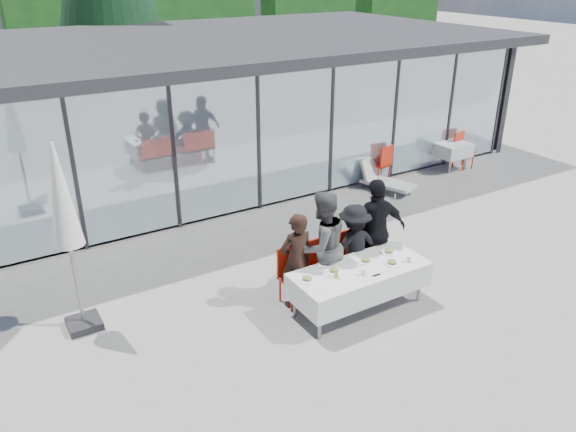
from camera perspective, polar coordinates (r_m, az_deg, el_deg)
The scene contains 24 objects.
ground at distance 9.45m, azimuth 3.39°, elevation -9.07°, with size 90.00×90.00×0.00m, color gray.
pavilion at distance 16.29m, azimuth -7.12°, elevation 13.46°, with size 14.80×8.80×3.44m.
dining_table at distance 9.16m, azimuth 7.26°, elevation -6.44°, with size 2.26×0.96×0.75m.
diner_a at distance 9.04m, azimuth 0.85°, elevation -4.56°, with size 0.60×0.60×1.65m, color black.
diner_chair_a at distance 9.28m, azimuth 0.43°, elevation -5.78°, with size 0.44×0.44×0.97m.
diner_b at distance 9.22m, azimuth 3.47°, elevation -3.06°, with size 0.93×0.93×1.91m, color #525252.
diner_chair_b at distance 9.51m, azimuth 2.98°, elevation -5.00°, with size 0.44×0.44×0.97m.
diner_c at distance 9.66m, azimuth 6.69°, elevation -3.10°, with size 0.99×0.99×1.53m, color black.
diner_chair_c at distance 9.86m, azimuth 6.18°, elevation -3.99°, with size 0.44×0.44×0.97m.
diner_d at distance 9.85m, azimuth 8.90°, elevation -1.49°, with size 1.11×1.11×1.90m, color black.
diner_chair_d at distance 10.12m, azimuth 8.31°, elevation -3.32°, with size 0.44×0.44×0.97m.
plate_a at distance 8.66m, azimuth 1.95°, elevation -6.39°, with size 0.27×0.27×0.07m.
plate_b at distance 8.90m, azimuth 4.71°, elevation -5.53°, with size 0.27×0.27×0.07m.
plate_c at distance 9.24m, azimuth 7.92°, elevation -4.48°, with size 0.27×0.27×0.07m.
plate_d at distance 9.58m, azimuth 10.21°, elevation -3.55°, with size 0.27×0.27×0.07m.
plate_extra at distance 9.24m, azimuth 10.52°, elevation -4.67°, with size 0.27×0.27×0.07m.
juice_bottle at distance 8.72m, azimuth 4.93°, elevation -5.81°, with size 0.06×0.06×0.16m, color #91B94D.
drinking_glasses at distance 9.09m, azimuth 9.99°, elevation -4.98°, with size 0.97×0.12×0.10m.
folded_eyeglasses at distance 8.89m, azimuth 8.99°, elevation -5.94°, with size 0.14×0.03×0.01m, color black.
spare_table_right at distance 15.96m, azimuth 16.20°, elevation 6.54°, with size 0.86×0.86×0.74m.
spare_chair_a at distance 16.17m, azimuth 17.21°, elevation 6.58°, with size 0.52×0.52×0.97m.
spare_chair_b at distance 14.57m, azimuth 9.60°, elevation 5.43°, with size 0.51×0.51×0.97m.
market_umbrella at distance 8.56m, azimuth -21.84°, elevation 0.63°, with size 0.50×0.50×3.00m.
lounger at distance 14.21m, azimuth 9.60°, elevation 3.73°, with size 1.03×1.46×0.72m.
Camera 1 is at (-4.54, -6.43, 5.22)m, focal length 35.00 mm.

